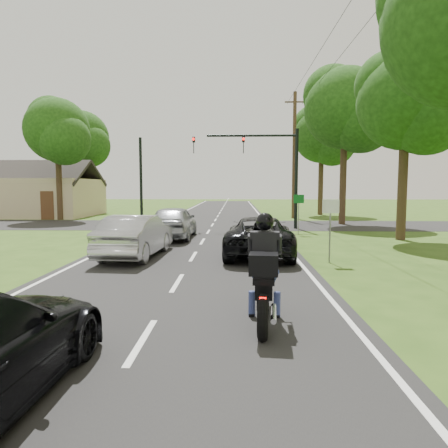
{
  "coord_description": "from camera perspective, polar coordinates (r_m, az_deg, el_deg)",
  "views": [
    {
      "loc": [
        1.55,
        -10.34,
        2.56
      ],
      "look_at": [
        1.15,
        3.0,
        1.3
      ],
      "focal_mm": 32.0,
      "sensor_mm": 36.0,
      "label": 1
    }
  ],
  "objects": [
    {
      "name": "road",
      "position": [
        20.56,
        -2.64,
        -1.75
      ],
      "size": [
        8.0,
        100.0,
        0.01
      ],
      "primitive_type": "cube",
      "color": "black",
      "rests_on": "ground"
    },
    {
      "name": "tree_row_d",
      "position": [
        28.55,
        17.62,
        14.96
      ],
      "size": [
        5.76,
        5.58,
        10.45
      ],
      "color": "#332316",
      "rests_on": "ground"
    },
    {
      "name": "tree_left_far",
      "position": [
        43.14,
        -19.4,
        11.17
      ],
      "size": [
        5.76,
        5.58,
        10.14
      ],
      "color": "#332316",
      "rests_on": "ground"
    },
    {
      "name": "dark_suv",
      "position": [
        14.88,
        5.07,
        -1.68
      ],
      "size": [
        2.68,
        5.32,
        1.44
      ],
      "primitive_type": "imported",
      "rotation": [
        0.0,
        0.0,
        3.08
      ],
      "color": "black",
      "rests_on": "road"
    },
    {
      "name": "signal_pole_far",
      "position": [
        29.13,
        -11.77,
        6.14
      ],
      "size": [
        0.2,
        0.2,
        6.0
      ],
      "primitive_type": "cylinder",
      "color": "black",
      "rests_on": "ground"
    },
    {
      "name": "ground",
      "position": [
        10.76,
        -6.69,
        -8.4
      ],
      "size": [
        140.0,
        140.0,
        0.0
      ],
      "primitive_type": "plane",
      "color": "#2D4914",
      "rests_on": "ground"
    },
    {
      "name": "sign_white",
      "position": [
        13.72,
        14.97,
        1.19
      ],
      "size": [
        0.55,
        0.07,
        2.12
      ],
      "color": "slate",
      "rests_on": "ground"
    },
    {
      "name": "cross_road",
      "position": [
        26.51,
        -1.67,
        -0.15
      ],
      "size": [
        60.0,
        7.0,
        0.01
      ],
      "primitive_type": "cube",
      "color": "black",
      "rests_on": "ground"
    },
    {
      "name": "silver_sedan",
      "position": [
        14.82,
        -12.43,
        -1.65
      ],
      "size": [
        1.95,
        4.75,
        1.53
      ],
      "primitive_type": "imported",
      "rotation": [
        0.0,
        0.0,
        3.07
      ],
      "color": "#ADADB2",
      "rests_on": "road"
    },
    {
      "name": "tree_row_c",
      "position": [
        21.14,
        25.4,
        14.89
      ],
      "size": [
        4.8,
        4.65,
        8.76
      ],
      "color": "#332316",
      "rests_on": "ground"
    },
    {
      "name": "utility_pole_far",
      "position": [
        32.77,
        9.99,
        9.72
      ],
      "size": [
        1.6,
        0.28,
        10.0
      ],
      "color": "#503724",
      "rests_on": "ground"
    },
    {
      "name": "house",
      "position": [
        38.57,
        -25.43,
        3.69
      ],
      "size": [
        10.2,
        8.0,
        4.84
      ],
      "color": "tan",
      "rests_on": "ground"
    },
    {
      "name": "motorcycle_rider",
      "position": [
        7.48,
        5.78,
        -8.01
      ],
      "size": [
        0.73,
        2.45,
        2.11
      ],
      "rotation": [
        0.0,
        0.0,
        -0.09
      ],
      "color": "black",
      "rests_on": "ground"
    },
    {
      "name": "sign_green",
      "position": [
        21.6,
        10.63,
        2.74
      ],
      "size": [
        0.55,
        0.07,
        2.12
      ],
      "color": "slate",
      "rests_on": "ground"
    },
    {
      "name": "silver_suv",
      "position": [
        19.77,
        -7.18,
        0.3
      ],
      "size": [
        1.95,
        4.76,
        1.62
      ],
      "primitive_type": "imported",
      "rotation": [
        0.0,
        0.0,
        3.13
      ],
      "color": "#94989B",
      "rests_on": "road"
    },
    {
      "name": "tree_left_near",
      "position": [
        33.16,
        -22.44,
        11.87
      ],
      "size": [
        5.12,
        4.96,
        9.22
      ],
      "color": "#332316",
      "rests_on": "ground"
    },
    {
      "name": "tree_row_e",
      "position": [
        37.22,
        14.28,
        11.81
      ],
      "size": [
        5.28,
        5.12,
        9.61
      ],
      "color": "#332316",
      "rests_on": "ground"
    },
    {
      "name": "traffic_signal",
      "position": [
        24.45,
        5.96,
        9.06
      ],
      "size": [
        6.38,
        0.44,
        6.0
      ],
      "color": "black",
      "rests_on": "ground"
    }
  ]
}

